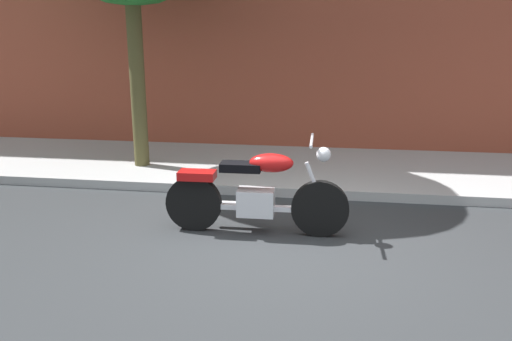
% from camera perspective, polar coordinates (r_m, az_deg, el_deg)
% --- Properties ---
extents(ground_plane, '(60.00, 60.00, 0.00)m').
position_cam_1_polar(ground_plane, '(6.11, 4.12, -7.98)').
color(ground_plane, '#303335').
extents(sidewalk, '(25.15, 2.84, 0.14)m').
position_cam_1_polar(sidewalk, '(9.03, 5.69, 0.17)').
color(sidewalk, '#A9A9A9').
rests_on(sidewalk, ground).
extents(motorcycle, '(2.20, 0.70, 1.18)m').
position_cam_1_polar(motorcycle, '(6.26, -0.01, -2.56)').
color(motorcycle, black).
rests_on(motorcycle, ground).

